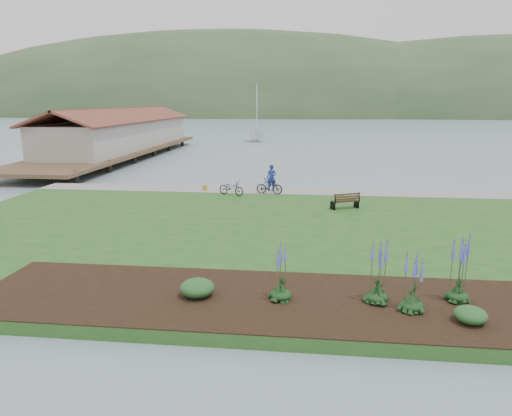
{
  "coord_description": "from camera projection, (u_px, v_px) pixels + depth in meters",
  "views": [
    {
      "loc": [
        0.86,
        -22.33,
        6.15
      ],
      "look_at": [
        -1.44,
        -1.84,
        1.3
      ],
      "focal_mm": 32.0,
      "sensor_mm": 36.0,
      "label": 1
    }
  ],
  "objects": [
    {
      "name": "park_bench",
      "position": [
        346.0,
        201.0,
        24.82
      ],
      "size": [
        1.61,
        1.16,
        0.93
      ],
      "rotation": [
        0.0,
        0.0,
        0.42
      ],
      "color": "#321F13",
      "rests_on": "lawn"
    },
    {
      "name": "shrub_1",
      "position": [
        471.0,
        315.0,
        12.02
      ],
      "size": [
        0.85,
        0.85,
        0.42
      ],
      "primitive_type": "ellipsoid",
      "color": "#1E4C21",
      "rests_on": "garden_bed"
    },
    {
      "name": "bicycle_b",
      "position": [
        269.0,
        186.0,
        28.75
      ],
      "size": [
        0.68,
        1.7,
        1.0
      ],
      "primitive_type": "imported",
      "rotation": [
        0.0,
        0.0,
        1.45
      ],
      "color": "black",
      "rests_on": "lawn"
    },
    {
      "name": "pannier",
      "position": [
        205.0,
        188.0,
        29.96
      ],
      "size": [
        0.23,
        0.33,
        0.33
      ],
      "primitive_type": "cube",
      "rotation": [
        0.0,
        0.0,
        -0.1
      ],
      "color": "#BD7B16",
      "rests_on": "lawn"
    },
    {
      "name": "sailboat",
      "position": [
        257.0,
        141.0,
        71.0
      ],
      "size": [
        11.46,
        11.63,
        27.68
      ],
      "primitive_type": "imported",
      "rotation": [
        0.0,
        0.0,
        0.09
      ],
      "color": "silver",
      "rests_on": "ground"
    },
    {
      "name": "echium_5",
      "position": [
        413.0,
        286.0,
        12.58
      ],
      "size": [
        0.62,
        0.62,
        1.85
      ],
      "color": "#123314",
      "rests_on": "garden_bed"
    },
    {
      "name": "far_hillside",
      "position": [
        355.0,
        116.0,
        185.36
      ],
      "size": [
        580.0,
        80.0,
        38.0
      ],
      "primitive_type": null,
      "color": "#344D2B",
      "rests_on": "ground"
    },
    {
      "name": "echium_0",
      "position": [
        378.0,
        275.0,
        13.08
      ],
      "size": [
        0.62,
        0.62,
        2.11
      ],
      "color": "#123314",
      "rests_on": "garden_bed"
    },
    {
      "name": "person",
      "position": [
        272.0,
        176.0,
        29.52
      ],
      "size": [
        0.82,
        0.63,
        2.04
      ],
      "primitive_type": "imported",
      "rotation": [
        0.0,
        0.0,
        -0.18
      ],
      "color": "navy",
      "rests_on": "lawn"
    },
    {
      "name": "shrub_0",
      "position": [
        197.0,
        288.0,
        13.65
      ],
      "size": [
        1.04,
        1.04,
        0.52
      ],
      "primitive_type": "ellipsoid",
      "color": "#1E4C21",
      "rests_on": "garden_bed"
    },
    {
      "name": "shoreline_path",
      "position": [
        293.0,
        191.0,
        29.68
      ],
      "size": [
        34.0,
        2.2,
        0.03
      ],
      "primitive_type": "cube",
      "color": "gray",
      "rests_on": "lawn"
    },
    {
      "name": "ground",
      "position": [
        288.0,
        225.0,
        23.1
      ],
      "size": [
        600.0,
        600.0,
        0.0
      ],
      "primitive_type": "plane",
      "color": "slate",
      "rests_on": "ground"
    },
    {
      "name": "pier_pavilion",
      "position": [
        121.0,
        133.0,
        51.29
      ],
      "size": [
        8.0,
        36.0,
        5.4
      ],
      "color": "#4C3826",
      "rests_on": "ground"
    },
    {
      "name": "lawn",
      "position": [
        286.0,
        233.0,
        21.12
      ],
      "size": [
        34.0,
        20.0,
        0.4
      ],
      "primitive_type": "cube",
      "color": "#24511C",
      "rests_on": "ground"
    },
    {
      "name": "echium_4",
      "position": [
        281.0,
        275.0,
        13.27
      ],
      "size": [
        0.62,
        0.62,
        2.05
      ],
      "color": "#123314",
      "rests_on": "garden_bed"
    },
    {
      "name": "garden_bed",
      "position": [
        378.0,
        304.0,
        13.2
      ],
      "size": [
        24.0,
        4.4,
        0.04
      ],
      "primitive_type": "cube",
      "color": "black",
      "rests_on": "lawn"
    },
    {
      "name": "echium_1",
      "position": [
        461.0,
        268.0,
        13.12
      ],
      "size": [
        0.62,
        0.62,
        2.35
      ],
      "color": "#123314",
      "rests_on": "garden_bed"
    },
    {
      "name": "bicycle_a",
      "position": [
        231.0,
        188.0,
        28.43
      ],
      "size": [
        1.35,
        1.89,
        0.94
      ],
      "primitive_type": "imported",
      "rotation": [
        0.0,
        0.0,
        1.12
      ],
      "color": "black",
      "rests_on": "lawn"
    }
  ]
}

